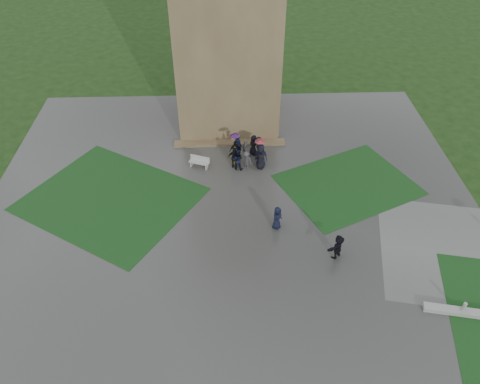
{
  "coord_description": "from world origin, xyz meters",
  "views": [
    {
      "loc": [
        -0.29,
        -21.18,
        21.33
      ],
      "look_at": [
        0.57,
        3.03,
        1.2
      ],
      "focal_mm": 35.0,
      "sensor_mm": 36.0,
      "label": 1
    }
  ],
  "objects_px": {
    "tower": "(227,14)",
    "pedestrian_near": "(338,246)",
    "pedestrian_mid": "(277,218)",
    "bench": "(199,162)"
  },
  "relations": [
    {
      "from": "bench",
      "to": "pedestrian_near",
      "type": "relative_size",
      "value": 0.95
    },
    {
      "from": "tower",
      "to": "pedestrian_mid",
      "type": "relative_size",
      "value": 10.79
    },
    {
      "from": "pedestrian_near",
      "to": "tower",
      "type": "bearing_deg",
      "value": -111.83
    },
    {
      "from": "tower",
      "to": "bench",
      "type": "height_order",
      "value": "tower"
    },
    {
      "from": "pedestrian_near",
      "to": "pedestrian_mid",
      "type": "bearing_deg",
      "value": -80.45
    },
    {
      "from": "tower",
      "to": "pedestrian_near",
      "type": "bearing_deg",
      "value": -69.63
    },
    {
      "from": "tower",
      "to": "pedestrian_near",
      "type": "xyz_separation_m",
      "value": [
        6.28,
        -16.9,
        -8.13
      ]
    },
    {
      "from": "bench",
      "to": "pedestrian_mid",
      "type": "xyz_separation_m",
      "value": [
        5.23,
        -6.82,
        0.37
      ]
    },
    {
      "from": "pedestrian_mid",
      "to": "pedestrian_near",
      "type": "distance_m",
      "value": 4.33
    },
    {
      "from": "pedestrian_near",
      "to": "bench",
      "type": "bearing_deg",
      "value": -89.94
    }
  ]
}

